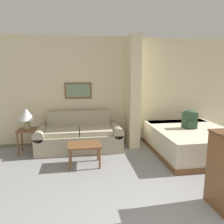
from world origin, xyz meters
name	(u,v)px	position (x,y,z in m)	size (l,w,h in m)	color
wall_back	(124,91)	(0.00, 3.71, 1.29)	(6.26, 0.16, 2.60)	beige
wall_partition_pillar	(133,92)	(0.14, 3.35, 1.30)	(0.24, 0.60, 2.60)	beige
couch	(79,136)	(-1.14, 3.23, 0.31)	(1.93, 0.84, 0.86)	tan
coffee_table	(84,147)	(-1.06, 2.31, 0.37)	(0.62, 0.47, 0.42)	brown
side_table	(28,134)	(-2.26, 3.15, 0.44)	(0.41, 0.41, 0.54)	brown
table_lamp	(26,115)	(-2.26, 3.15, 0.85)	(0.33, 0.33, 0.46)	tan
bed	(191,140)	(1.29, 2.63, 0.28)	(1.64, 1.98, 0.55)	brown
backpack	(190,119)	(1.25, 2.66, 0.76)	(0.28, 0.24, 0.40)	#2D4733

